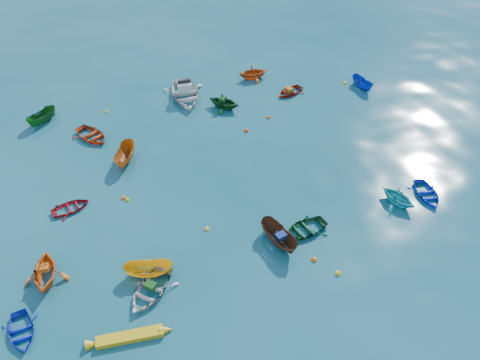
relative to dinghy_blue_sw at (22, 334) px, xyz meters
name	(u,v)px	position (x,y,z in m)	size (l,w,h in m)	color
ground	(270,233)	(15.06, 1.36, 0.00)	(160.00, 160.00, 0.00)	#0B4450
dinghy_blue_sw	(22,334)	(0.00, 0.00, 0.00)	(1.92, 2.68, 0.56)	#1022C9
dinghy_white_near	(151,292)	(6.91, -0.07, 0.00)	(2.43, 3.39, 0.70)	silver
sampan_brown_mid	(279,243)	(15.23, 0.43, 0.00)	(1.22, 3.25, 1.26)	#4E2C1C
dinghy_blue_se	(426,196)	(26.51, 0.31, 0.00)	(2.03, 2.84, 0.59)	#102ECC
dinghy_orange_w	(47,279)	(1.58, 3.14, 0.00)	(2.62, 3.04, 1.60)	#E35D15
sampan_yellow_mid	(150,274)	(7.16, 1.14, 0.00)	(1.10, 2.92, 1.13)	yellow
dinghy_green_e	(304,231)	(17.14, 0.67, 0.00)	(2.20, 3.07, 0.64)	#10461F
dinghy_cyan_se	(396,203)	(24.19, 0.53, 0.00)	(2.18, 2.53, 1.33)	#1DA7B4
dinghy_red_nw	(72,209)	(3.64, 8.41, 0.00)	(1.80, 2.51, 0.52)	maroon
sampan_orange_n	(126,161)	(8.15, 12.06, 0.00)	(1.18, 3.13, 1.21)	#BB5A11
dinghy_green_n	(224,108)	(17.53, 15.96, 0.00)	(2.39, 2.77, 1.46)	#0F4117
dinghy_red_ne	(289,93)	(23.86, 15.90, 0.00)	(1.95, 2.72, 0.56)	#9D1D0D
sampan_blue_far	(362,87)	(30.47, 14.26, 0.00)	(0.99, 2.62, 1.01)	#0D2DAA
dinghy_red_far	(92,138)	(6.24, 15.95, 0.00)	(2.33, 3.26, 0.68)	#BA340F
dinghy_orange_far	(253,78)	(21.90, 19.63, 0.00)	(2.38, 2.76, 1.45)	#BA4A11
sampan_green_far	(44,122)	(2.88, 19.70, 0.00)	(1.09, 2.88, 1.12)	#135517
kayak_yellow	(130,338)	(5.21, -2.44, 0.00)	(0.63, 4.17, 0.42)	gold
motorboat_white	(186,98)	(14.94, 18.80, 0.00)	(3.64, 5.09, 1.66)	silver
tarp_green_a	(151,285)	(6.98, 0.00, 0.50)	(0.62, 0.47, 0.30)	#124B16
tarp_blue_a	(281,236)	(15.25, 0.29, 0.78)	(0.63, 0.48, 0.31)	navy
tarp_orange_a	(43,268)	(1.59, 3.19, 0.95)	(0.62, 0.47, 0.30)	#D35D15
tarp_green_b	(223,99)	(17.46, 16.03, 0.88)	(0.64, 0.48, 0.31)	#134F1E
tarp_orange_b	(289,89)	(23.76, 15.87, 0.45)	(0.69, 0.52, 0.34)	#B15C12
buoy_ye_a	(338,274)	(17.39, -3.04, 0.00)	(0.37, 0.37, 0.37)	yellow
buoy_or_b	(314,260)	(16.60, -1.61, 0.00)	(0.37, 0.37, 0.37)	orange
buoy_ye_b	(128,200)	(7.31, 7.80, 0.00)	(0.31, 0.31, 0.31)	gold
buoy_or_c	(124,198)	(7.12, 8.11, 0.00)	(0.33, 0.33, 0.33)	#E5570C
buoy_ye_c	(207,229)	(11.44, 3.21, 0.00)	(0.32, 0.32, 0.32)	yellow
buoy_or_d	(246,131)	(17.99, 12.09, 0.00)	(0.39, 0.39, 0.39)	#D3470B
buoy_ye_d	(107,112)	(7.99, 19.23, 0.00)	(0.32, 0.32, 0.32)	yellow
buoy_or_e	(268,118)	(20.44, 13.11, 0.00)	(0.36, 0.36, 0.36)	#D7550B
buoy_ye_e	(345,83)	(29.41, 15.48, 0.00)	(0.39, 0.39, 0.39)	yellow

